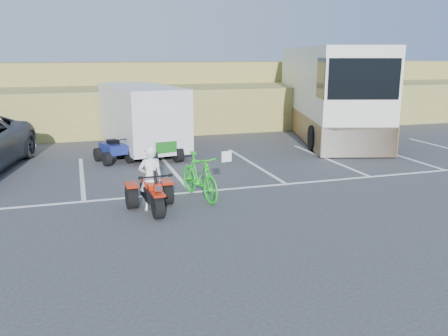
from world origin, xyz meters
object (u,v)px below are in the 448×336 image
object	(u,v)px
red_trike_atv	(153,211)
green_dirt_bike	(199,176)
rider	(151,178)
rv_motorhome	(327,98)
quad_atv_green	(159,161)
quad_atv_blue	(114,162)
cargo_trailer	(142,116)

from	to	relation	value
red_trike_atv	green_dirt_bike	world-z (taller)	green_dirt_bike
rider	rv_motorhome	world-z (taller)	rv_motorhome
rider	quad_atv_green	xyz separation A→B (m)	(1.05, 5.14, -0.76)
rv_motorhome	quad_atv_blue	bearing A→B (deg)	-146.32
green_dirt_bike	quad_atv_blue	distance (m)	5.16
rv_motorhome	green_dirt_bike	bearing A→B (deg)	-118.74
rv_motorhome	quad_atv_green	world-z (taller)	rv_motorhome
green_dirt_bike	quad_atv_green	size ratio (longest dim) A/B	1.23
red_trike_atv	quad_atv_blue	distance (m)	5.53
quad_atv_green	rv_motorhome	bearing A→B (deg)	9.20
rv_motorhome	quad_atv_green	size ratio (longest dim) A/B	6.94
quad_atv_green	red_trike_atv	bearing A→B (deg)	-113.59
green_dirt_bike	cargo_trailer	bearing A→B (deg)	82.40
green_dirt_bike	cargo_trailer	xyz separation A→B (m)	(-0.51, 6.53, 0.72)
green_dirt_bike	rider	bearing A→B (deg)	-169.71
cargo_trailer	green_dirt_bike	bearing A→B (deg)	-93.75
cargo_trailer	red_trike_atv	bearing A→B (deg)	-104.20
red_trike_atv	green_dirt_bike	xyz separation A→B (m)	(1.26, 0.67, 0.57)
red_trike_atv	quad_atv_blue	xyz separation A→B (m)	(-0.44, 5.51, 0.00)
rv_motorhome	quad_atv_blue	size ratio (longest dim) A/B	8.32
green_dirt_bike	rv_motorhome	xyz separation A→B (m)	(7.85, 7.82, 1.06)
red_trike_atv	green_dirt_bike	distance (m)	1.54
red_trike_atv	quad_atv_green	bearing A→B (deg)	75.59
rider	cargo_trailer	size ratio (longest dim) A/B	0.28
rv_motorhome	red_trike_atv	bearing A→B (deg)	-120.65
cargo_trailer	quad_atv_blue	size ratio (longest dim) A/B	4.15
rider	quad_atv_green	world-z (taller)	rider
green_dirt_bike	quad_atv_green	world-z (taller)	green_dirt_bike
quad_atv_blue	quad_atv_green	bearing A→B (deg)	-24.62
cargo_trailer	quad_atv_green	xyz separation A→B (m)	(0.29, -1.90, -1.29)
rider	green_dirt_bike	distance (m)	1.39
red_trike_atv	green_dirt_bike	size ratio (longest dim) A/B	0.77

